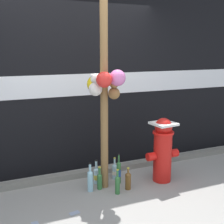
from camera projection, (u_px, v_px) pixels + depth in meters
ground_plane at (106, 206)px, 3.58m from camera, size 14.00×14.00×0.00m
building_wall at (72, 69)px, 4.43m from camera, size 10.00×0.21×3.11m
curb_strip at (82, 174)px, 4.41m from camera, size 8.00×0.12×0.08m
memorial_post at (104, 62)px, 3.71m from camera, size 0.54×0.47×3.07m
fire_hydrant at (163, 148)px, 4.19m from camera, size 0.49×0.34×0.91m
bottle_0 at (104, 169)px, 4.37m from camera, size 0.07×0.07×0.33m
bottle_1 at (119, 172)px, 4.16m from camera, size 0.06×0.06×0.43m
bottle_2 at (96, 175)px, 4.16m from camera, size 0.08×0.08×0.34m
bottle_3 at (117, 184)px, 3.86m from camera, size 0.06×0.06×0.34m
bottle_4 at (128, 180)px, 3.99m from camera, size 0.08×0.08×0.31m
bottle_5 at (100, 180)px, 3.99m from camera, size 0.07×0.07×0.32m
bottle_6 at (115, 171)px, 4.31m from camera, size 0.08×0.08×0.32m
bottle_7 at (90, 180)px, 3.93m from camera, size 0.07×0.07×0.39m
litter_0 at (35, 224)px, 3.21m from camera, size 0.08×0.12×0.01m
litter_1 at (75, 213)px, 3.43m from camera, size 0.13×0.09×0.01m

